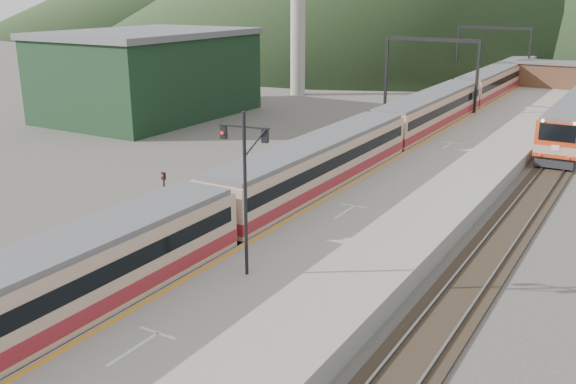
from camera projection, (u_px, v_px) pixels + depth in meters
The scene contains 12 objects.
track_main at pixel (400, 152), 51.18m from camera, with size 2.60×200.00×0.23m.
track_far at pixel (343, 144), 53.61m from camera, with size 2.60×200.00×0.23m.
track_second at pixel (552, 171), 45.59m from camera, with size 2.60×200.00×0.23m.
platform at pixel (463, 161), 46.69m from camera, with size 8.00×100.00×1.00m, color gray.
gantry_near at pixel (431, 63), 63.24m from camera, with size 9.55×0.25×8.00m.
gantry_far at pixel (493, 45), 83.78m from camera, with size 9.55×0.25×8.00m.
warehouse at pixel (149, 74), 65.16m from camera, with size 14.50×20.50×8.60m.
station_shed at pixel (556, 74), 78.93m from camera, with size 9.40×4.40×3.10m.
main_train at pixel (431, 112), 56.49m from camera, with size 3.07×105.34×3.75m.
signal_mast at pixel (245, 178), 25.51m from camera, with size 2.19×0.45×6.84m.
short_signal_b at pixel (277, 173), 39.86m from camera, with size 0.26×0.23×2.27m.
short_signal_c at pixel (164, 186), 37.32m from camera, with size 0.23×0.17×2.27m.
Camera 1 is at (17.68, -7.42, 12.26)m, focal length 40.00 mm.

